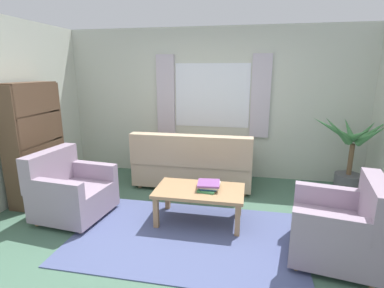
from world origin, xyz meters
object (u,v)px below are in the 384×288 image
(armchair_right, at_px, (341,227))
(coffee_table, at_px, (200,193))
(bookshelf, at_px, (39,146))
(couch, at_px, (193,165))
(book_stack_on_table, at_px, (209,185))
(potted_plant, at_px, (350,161))
(armchair_left, at_px, (70,191))

(armchair_right, height_order, coffee_table, armchair_right)
(coffee_table, bearing_deg, bookshelf, 173.31)
(couch, distance_m, bookshelf, 2.34)
(coffee_table, height_order, book_stack_on_table, book_stack_on_table)
(armchair_right, height_order, book_stack_on_table, armchair_right)
(bookshelf, bearing_deg, potted_plant, 102.12)
(armchair_left, relative_size, armchair_right, 0.95)
(couch, height_order, bookshelf, bookshelf)
(coffee_table, relative_size, book_stack_on_table, 3.09)
(book_stack_on_table, bearing_deg, armchair_left, -173.09)
(armchair_left, distance_m, coffee_table, 1.69)
(armchair_right, bearing_deg, coffee_table, -98.23)
(armchair_right, relative_size, potted_plant, 0.77)
(couch, bearing_deg, potted_plant, -177.69)
(armchair_left, xyz_separation_m, coffee_table, (1.68, 0.18, 0.03))
(armchair_right, height_order, potted_plant, potted_plant)
(book_stack_on_table, xyz_separation_m, bookshelf, (-2.55, 0.25, 0.31))
(potted_plant, bearing_deg, armchair_left, -159.08)
(book_stack_on_table, bearing_deg, armchair_right, -20.67)
(coffee_table, distance_m, book_stack_on_table, 0.16)
(couch, distance_m, coffee_table, 1.20)
(couch, relative_size, potted_plant, 1.52)
(couch, xyz_separation_m, potted_plant, (2.39, 0.10, 0.18))
(potted_plant, relative_size, bookshelf, 0.73)
(book_stack_on_table, distance_m, potted_plant, 2.32)
(armchair_right, xyz_separation_m, coffee_table, (-1.52, 0.50, 0.03))
(armchair_left, bearing_deg, coffee_table, -77.97)
(bookshelf, bearing_deg, couch, 112.32)
(coffee_table, bearing_deg, book_stack_on_table, 17.09)
(armchair_left, relative_size, potted_plant, 0.73)
(bookshelf, bearing_deg, armchair_left, 58.33)
(armchair_left, relative_size, book_stack_on_table, 2.58)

